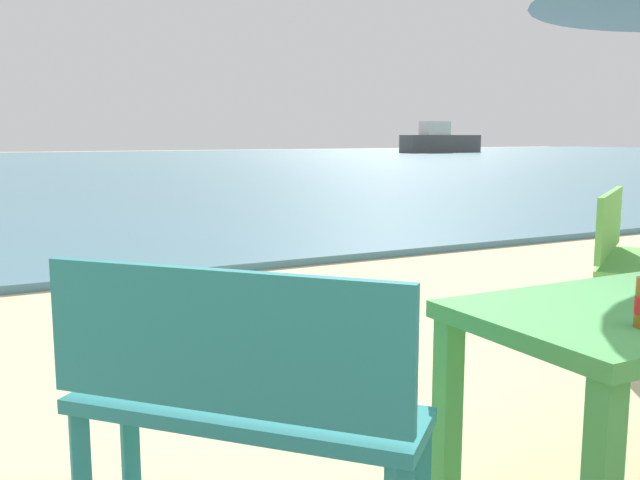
# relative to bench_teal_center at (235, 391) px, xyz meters

# --- Properties ---
(sea_water) EXTENTS (120.00, 50.00, 0.08)m
(sea_water) POSITION_rel_bench_teal_center_xyz_m (1.70, 29.38, -0.50)
(sea_water) COLOR teal
(sea_water) RESTS_ON ground_plane
(bench_teal_center) EXTENTS (1.08, 1.13, 0.95)m
(bench_teal_center) POSITION_rel_bench_teal_center_xyz_m (0.00, 0.00, 0.00)
(bench_teal_center) COLOR #237275
(bench_teal_center) RESTS_ON ground_plane
(bench_green_left) EXTENTS (1.20, 0.97, 0.95)m
(bench_green_left) POSITION_rel_bench_teal_center_xyz_m (3.42, 1.32, 0.00)
(bench_green_left) COLOR #60B24C
(bench_green_left) RESTS_ON ground_plane
(boat_cargo_ship) EXTENTS (6.16, 1.68, 2.24)m
(boat_cargo_ship) POSITION_rel_bench_teal_center_xyz_m (31.13, 39.58, 0.34)
(boat_cargo_ship) COLOR #4C4C4C
(boat_cargo_ship) RESTS_ON sea_water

